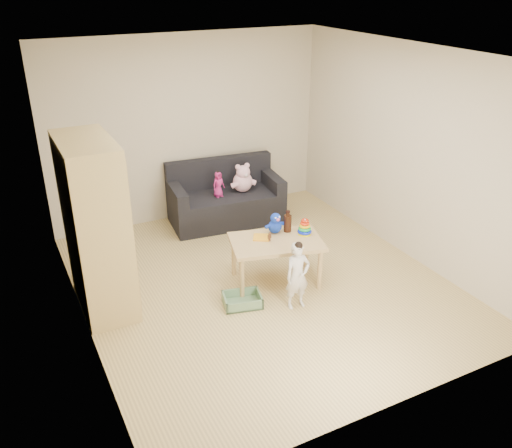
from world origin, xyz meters
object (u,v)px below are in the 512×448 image
sofa (226,207)px  toddler (297,277)px  wardrobe (96,227)px  play_table (276,261)px

sofa → toddler: size_ratio=2.11×
wardrobe → play_table: size_ratio=1.81×
wardrobe → play_table: wardrobe is taller
wardrobe → toddler: size_ratio=2.51×
sofa → play_table: (-0.17, -1.79, 0.05)m
play_table → toddler: size_ratio=1.38×
wardrobe → toddler: (1.85, -1.00, -0.56)m
play_table → toddler: (-0.05, -0.56, 0.10)m
play_table → toddler: toddler is taller
wardrobe → sofa: size_ratio=1.19×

